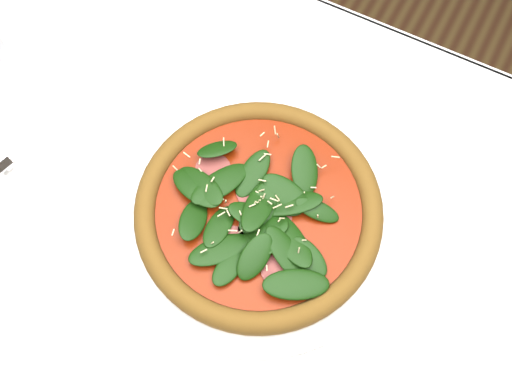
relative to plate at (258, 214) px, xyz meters
The scene contains 4 objects.
ground 0.76m from the plate, 21.91° to the right, with size 6.00×6.00×0.00m, color brown.
dining_table 0.11m from the plate, 21.91° to the right, with size 1.21×0.81×0.75m.
plate is the anchor object (origin of this frame).
pizza 0.02m from the plate, 111.80° to the left, with size 0.43×0.43×0.04m.
Camera 1 is at (0.11, -0.25, 1.47)m, focal length 40.00 mm.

